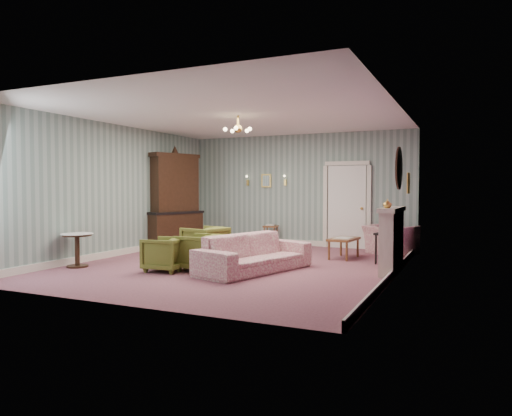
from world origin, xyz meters
The scene contains 27 objects.
floor centered at (0.00, 0.00, 0.00)m, with size 7.00×7.00×0.00m, color #8D5261.
ceiling centered at (0.00, 0.00, 2.90)m, with size 7.00×7.00×0.00m, color white.
wall_back centered at (0.00, 3.50, 1.45)m, with size 6.00×6.00×0.00m, color slate.
wall_front centered at (0.00, -3.50, 1.45)m, with size 6.00×6.00×0.00m, color slate.
wall_left centered at (-3.00, 0.00, 1.45)m, with size 7.00×7.00×0.00m, color slate.
wall_right centered at (3.00, 0.00, 1.45)m, with size 7.00×7.00×0.00m, color slate.
wall_right_floral centered at (2.98, 0.00, 1.45)m, with size 7.00×7.00×0.00m, color #B45A8B.
door centered at (1.30, 3.46, 1.08)m, with size 1.12×0.12×2.16m, color white, non-canonical shape.
olive_chair_a centered at (-0.88, -1.20, 0.34)m, with size 0.66×0.62×0.68m, color #636724.
olive_chair_b centered at (-0.33, -0.89, 0.37)m, with size 0.72×0.67×0.74m, color #636724.
olive_chair_c centered at (-0.87, 0.21, 0.39)m, with size 0.76×0.71×0.78m, color #636724.
sofa_chintz centered at (0.61, -0.56, 0.45)m, with size 2.30×0.67×0.90m, color #9F405D.
wingback_chair centered at (2.48, 2.78, 0.44)m, with size 1.00×0.65×0.88m, color #9F405D.
dresser centered at (-2.65, 1.72, 1.25)m, with size 0.52×1.50×2.51m, color black, non-canonical shape.
fireplace centered at (2.86, 0.40, 0.58)m, with size 0.30×1.40×1.16m, color beige, non-canonical shape.
mantel_vase centered at (2.84, 0.00, 1.23)m, with size 0.15×0.15×0.15m, color gold.
oval_mirror centered at (2.96, 0.40, 1.85)m, with size 0.04×0.76×0.84m, color white, non-canonical shape.
framed_print centered at (2.97, 1.75, 1.60)m, with size 0.04×0.34×0.42m, color gold, non-canonical shape.
coffee_table centered at (1.67, 1.69, 0.22)m, with size 0.48×0.86×0.44m, color brown, non-canonical shape.
side_table_black centered at (2.65, 1.25, 0.31)m, with size 0.41×0.41×0.62m, color black, non-canonical shape.
pedestal_table centered at (-2.65, -1.52, 0.32)m, with size 0.59×0.59×0.65m, color black, non-canonical shape.
nesting_table centered at (-0.63, 3.15, 0.28)m, with size 0.34×0.44×0.57m, color brown, non-canonical shape.
gilt_mirror_back centered at (-0.90, 3.46, 1.70)m, with size 0.28×0.06×0.36m, color gold, non-canonical shape.
sconce_left centered at (-1.45, 3.44, 1.70)m, with size 0.16×0.12×0.30m, color gold, non-canonical shape.
sconce_right centered at (-0.35, 3.44, 1.70)m, with size 0.16×0.12×0.30m, color gold, non-canonical shape.
chandelier centered at (0.00, 0.00, 2.63)m, with size 0.56×0.56×0.36m, color gold, non-canonical shape.
burgundy_cushion centered at (2.43, 2.63, 0.48)m, with size 0.38×0.10×0.38m, color maroon.
Camera 1 is at (4.15, -8.24, 1.50)m, focal length 33.27 mm.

